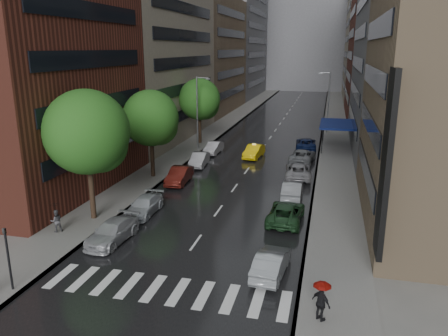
# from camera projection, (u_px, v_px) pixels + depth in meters

# --- Properties ---
(ground) EXTENTS (220.00, 220.00, 0.00)m
(ground) POSITION_uv_depth(u_px,v_px,m) (175.00, 272.00, 25.09)
(ground) COLOR gray
(ground) RESTS_ON ground
(road) EXTENTS (14.00, 140.00, 0.01)m
(road) POSITION_uv_depth(u_px,v_px,m) (279.00, 126.00, 71.93)
(road) COLOR black
(road) RESTS_ON ground
(sidewalk_left) EXTENTS (4.00, 140.00, 0.15)m
(sidewalk_left) POSITION_uv_depth(u_px,v_px,m) (226.00, 123.00, 73.96)
(sidewalk_left) COLOR gray
(sidewalk_left) RESTS_ON ground
(sidewalk_right) EXTENTS (4.00, 140.00, 0.15)m
(sidewalk_right) POSITION_uv_depth(u_px,v_px,m) (335.00, 128.00, 69.86)
(sidewalk_right) COLOR gray
(sidewalk_right) RESTS_ON ground
(crosswalk) EXTENTS (13.15, 2.80, 0.01)m
(crosswalk) POSITION_uv_depth(u_px,v_px,m) (166.00, 290.00, 23.17)
(crosswalk) COLOR silver
(crosswalk) RESTS_ON ground
(buildings_left) EXTENTS (8.00, 108.00, 38.00)m
(buildings_left) POSITION_uv_depth(u_px,v_px,m) (205.00, 28.00, 79.33)
(buildings_left) COLOR maroon
(buildings_left) RESTS_ON ground
(buildings_right) EXTENTS (8.05, 109.10, 36.00)m
(buildings_right) POSITION_uv_depth(u_px,v_px,m) (379.00, 31.00, 70.79)
(buildings_right) COLOR #937A5B
(buildings_right) RESTS_ON ground
(building_far) EXTENTS (40.00, 14.00, 32.00)m
(building_far) POSITION_uv_depth(u_px,v_px,m) (307.00, 36.00, 131.37)
(building_far) COLOR slate
(building_far) RESTS_ON ground
(tree_near) EXTENTS (6.10, 6.10, 9.71)m
(tree_near) POSITION_uv_depth(u_px,v_px,m) (87.00, 132.00, 30.93)
(tree_near) COLOR #382619
(tree_near) RESTS_ON ground
(tree_mid) EXTENTS (5.42, 5.42, 8.64)m
(tree_mid) POSITION_uv_depth(u_px,v_px,m) (151.00, 118.00, 41.82)
(tree_mid) COLOR #382619
(tree_mid) RESTS_ON ground
(tree_far) EXTENTS (5.44, 5.44, 8.67)m
(tree_far) POSITION_uv_depth(u_px,v_px,m) (200.00, 99.00, 57.04)
(tree_far) COLOR #382619
(tree_far) RESTS_ON ground
(taxi) EXTENTS (2.05, 4.74, 1.52)m
(taxi) POSITION_uv_depth(u_px,v_px,m) (254.00, 151.00, 50.97)
(taxi) COLOR yellow
(taxi) RESTS_ON ground
(parked_cars_left) EXTENTS (2.30, 30.49, 1.54)m
(parked_cars_left) POSITION_uv_depth(u_px,v_px,m) (173.00, 181.00, 39.68)
(parked_cars_left) COLOR #9B9CA0
(parked_cars_left) RESTS_ON ground
(parked_cars_right) EXTENTS (2.91, 37.51, 1.51)m
(parked_cars_right) POSITION_uv_depth(u_px,v_px,m) (297.00, 174.00, 41.98)
(parked_cars_right) COLOR gray
(parked_cars_right) RESTS_ON ground
(ped_black_umbrella) EXTENTS (0.98, 0.98, 2.09)m
(ped_black_umbrella) POSITION_uv_depth(u_px,v_px,m) (56.00, 215.00, 29.86)
(ped_black_umbrella) COLOR #48474B
(ped_black_umbrella) RESTS_ON sidewalk_left
(ped_red_umbrella) EXTENTS (1.08, 1.01, 2.01)m
(ped_red_umbrella) POSITION_uv_depth(u_px,v_px,m) (322.00, 298.00, 20.06)
(ped_red_umbrella) COLOR black
(ped_red_umbrella) RESTS_ON sidewalk_right
(traffic_light) EXTENTS (0.18, 0.15, 3.45)m
(traffic_light) POSITION_uv_depth(u_px,v_px,m) (8.00, 253.00, 22.46)
(traffic_light) COLOR black
(traffic_light) RESTS_ON sidewalk_left
(street_lamp_left) EXTENTS (1.74, 0.22, 9.00)m
(street_lamp_left) POSITION_uv_depth(u_px,v_px,m) (198.00, 111.00, 53.65)
(street_lamp_left) COLOR gray
(street_lamp_left) RESTS_ON sidewalk_left
(street_lamp_right) EXTENTS (1.74, 0.22, 9.00)m
(street_lamp_right) POSITION_uv_depth(u_px,v_px,m) (328.00, 101.00, 64.19)
(street_lamp_right) COLOR gray
(street_lamp_right) RESTS_ON sidewalk_right
(awning) EXTENTS (4.00, 8.00, 3.12)m
(awning) POSITION_uv_depth(u_px,v_px,m) (336.00, 124.00, 55.00)
(awning) COLOR navy
(awning) RESTS_ON sidewalk_right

